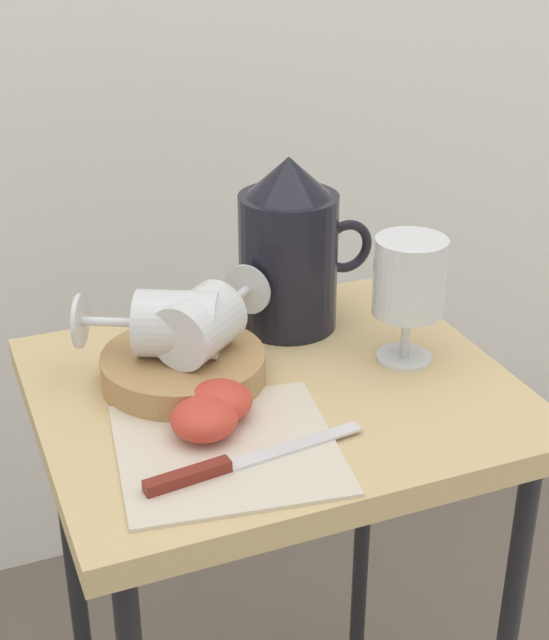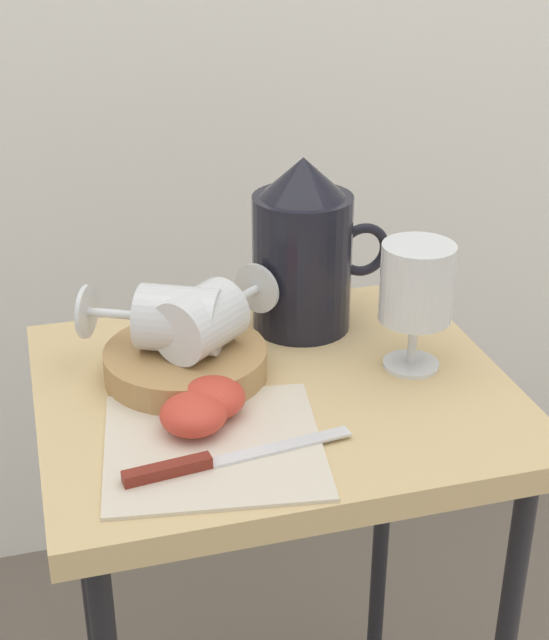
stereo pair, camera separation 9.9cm
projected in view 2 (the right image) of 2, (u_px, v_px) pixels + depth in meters
The scene contains 10 objects.
table at pixel (274, 446), 1.07m from camera, with size 0.51×0.44×0.70m.
linen_napkin at pixel (213, 445), 0.92m from camera, with size 0.21×0.21×0.00m, color beige.
basket_tray at pixel (186, 363), 1.04m from camera, with size 0.18×0.18×0.04m, color #AD8451.
pitcher at pixel (303, 260), 1.12m from camera, with size 0.17×0.12×0.21m.
wine_glass_upright at pixel (415, 288), 1.03m from camera, with size 0.08×0.08×0.15m.
wine_glass_tipped_near at pixel (176, 319), 1.02m from camera, with size 0.17×0.13×0.07m.
wine_glass_tipped_far at pixel (203, 319), 1.02m from camera, with size 0.16×0.15×0.07m.
apple_half_left at pixel (213, 398), 0.96m from camera, with size 0.07×0.07×0.04m, color #CC3D2D.
apple_half_right at pixel (193, 414), 0.93m from camera, with size 0.07×0.07×0.04m, color #CC3D2D.
knife at pixel (206, 462), 0.89m from camera, with size 0.23×0.04×0.01m.
Camera 2 is at (-0.24, -0.86, 1.22)m, focal length 52.73 mm.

